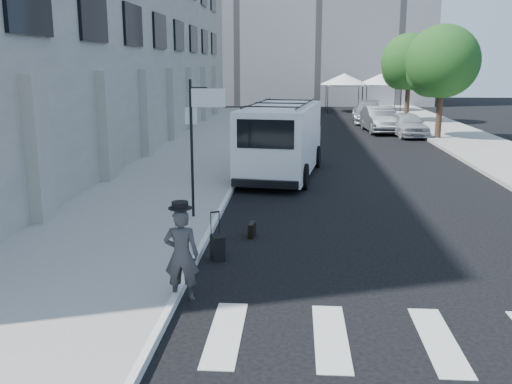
# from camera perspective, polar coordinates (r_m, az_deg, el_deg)

# --- Properties ---
(ground) EXTENTS (120.00, 120.00, 0.00)m
(ground) POSITION_cam_1_polar(r_m,az_deg,el_deg) (11.69, 3.66, -7.48)
(ground) COLOR black
(ground) RESTS_ON ground
(sidewalk_left) EXTENTS (4.50, 48.00, 0.15)m
(sidewalk_left) POSITION_cam_1_polar(r_m,az_deg,el_deg) (27.59, -4.97, 4.46)
(sidewalk_left) COLOR gray
(sidewalk_left) RESTS_ON ground
(sidewalk_right) EXTENTS (4.00, 56.00, 0.15)m
(sidewalk_right) POSITION_cam_1_polar(r_m,az_deg,el_deg) (32.49, 20.09, 4.99)
(sidewalk_right) COLOR gray
(sidewalk_right) RESTS_ON ground
(building_left) EXTENTS (10.00, 44.00, 12.00)m
(building_left) POSITION_cam_1_polar(r_m,az_deg,el_deg) (31.24, -18.37, 15.75)
(building_left) COLOR gray
(building_left) RESTS_ON ground
(sign_pole) EXTENTS (1.03, 0.07, 3.50)m
(sign_pole) POSITION_cam_1_polar(r_m,az_deg,el_deg) (14.44, -5.59, 7.20)
(sign_pole) COLOR black
(sign_pole) RESTS_ON sidewalk_left
(tree_near) EXTENTS (3.80, 3.83, 6.03)m
(tree_near) POSITION_cam_1_polar(r_m,az_deg,el_deg) (32.01, 17.91, 12.05)
(tree_near) COLOR black
(tree_near) RESTS_ON ground
(tree_far) EXTENTS (3.80, 3.83, 6.03)m
(tree_far) POSITION_cam_1_polar(r_m,az_deg,el_deg) (40.81, 14.90, 12.26)
(tree_far) COLOR black
(tree_far) RESTS_ON ground
(tent_left) EXTENTS (4.00, 4.00, 3.20)m
(tent_left) POSITION_cam_1_polar(r_m,az_deg,el_deg) (49.15, 8.81, 11.08)
(tent_left) COLOR black
(tent_left) RESTS_ON ground
(tent_right) EXTENTS (4.00, 4.00, 3.20)m
(tent_right) POSITION_cam_1_polar(r_m,az_deg,el_deg) (50.00, 12.48, 10.95)
(tent_right) COLOR black
(tent_right) RESTS_ON ground
(businessman) EXTENTS (0.62, 0.42, 1.65)m
(businessman) POSITION_cam_1_polar(r_m,az_deg,el_deg) (9.91, -7.46, -6.28)
(businessman) COLOR #353538
(businessman) RESTS_ON ground
(briefcase) EXTENTS (0.16, 0.45, 0.34)m
(briefcase) POSITION_cam_1_polar(r_m,az_deg,el_deg) (13.57, -0.41, -3.80)
(briefcase) COLOR black
(briefcase) RESTS_ON ground
(suitcase) EXTENTS (0.36, 0.42, 1.01)m
(suitcase) POSITION_cam_1_polar(r_m,az_deg,el_deg) (12.02, -3.86, -5.54)
(suitcase) COLOR black
(suitcase) RESTS_ON ground
(cargo_van) EXTENTS (3.10, 7.07, 2.55)m
(cargo_van) POSITION_cam_1_polar(r_m,az_deg,el_deg) (20.87, 2.61, 5.25)
(cargo_van) COLOR white
(cargo_van) RESTS_ON ground
(parked_car_a) EXTENTS (2.12, 4.22, 1.38)m
(parked_car_a) POSITION_cam_1_polar(r_m,az_deg,el_deg) (33.25, 14.86, 6.56)
(parked_car_a) COLOR #B4B6BD
(parked_car_a) RESTS_ON ground
(parked_car_b) EXTENTS (1.92, 4.71, 1.52)m
(parked_car_b) POSITION_cam_1_polar(r_m,az_deg,el_deg) (34.95, 12.26, 7.10)
(parked_car_b) COLOR #4F5256
(parked_car_b) RESTS_ON ground
(parked_car_c) EXTENTS (2.38, 5.18, 1.47)m
(parked_car_c) POSITION_cam_1_polar(r_m,az_deg,el_deg) (40.47, 11.16, 7.85)
(parked_car_c) COLOR gray
(parked_car_c) RESTS_ON ground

